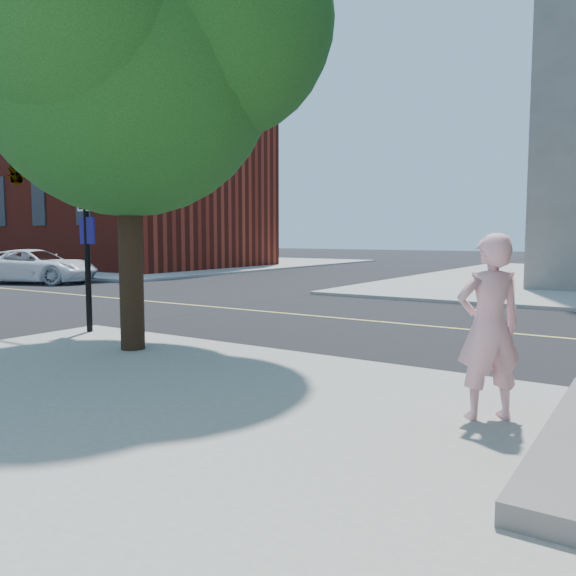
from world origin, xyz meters
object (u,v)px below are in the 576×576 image
Objects in this scene: street_tree at (132,28)px; car_a at (35,266)px; signal_pole at (26,171)px; man_on_phone at (489,327)px.

street_tree is 1.55× the size of car_a.
street_tree is 4.72m from signal_pole.
car_a is (-11.07, 7.31, -2.70)m from signal_pole.
car_a is at bearing -63.37° from man_on_phone.
street_tree reaches higher than car_a.
street_tree reaches higher than man_on_phone.
man_on_phone is 0.24× the size of street_tree.
man_on_phone reaches higher than car_a.
signal_pole is at bearing 170.10° from street_tree.
man_on_phone is 0.48× the size of signal_pole.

